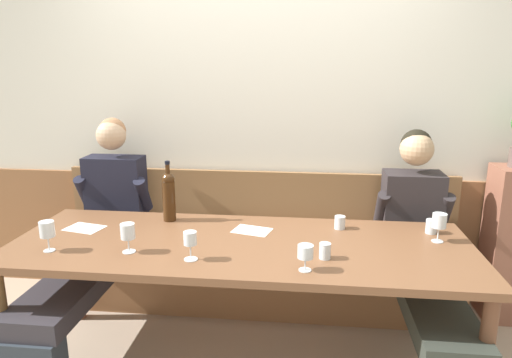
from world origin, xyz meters
TOP-DOWN VIEW (x-y plane):
  - room_wall_back at (0.00, 1.09)m, footprint 6.80×0.08m
  - wood_wainscot_panel at (0.00, 1.04)m, footprint 6.80×0.03m
  - wall_bench at (0.00, 0.83)m, footprint 2.77×0.42m
  - dining_table at (0.00, 0.14)m, footprint 2.47×0.89m
  - person_center_left_seat at (-0.98, 0.45)m, footprint 0.50×1.30m
  - person_right_seat at (1.03, 0.47)m, footprint 0.47×1.31m
  - wine_bottle_amber_mid at (-0.48, 0.44)m, footprint 0.08×0.08m
  - wine_glass_center_front at (1.05, 0.27)m, footprint 0.08×0.08m
  - wine_glass_center_rear at (0.35, -0.17)m, footprint 0.07×0.07m
  - wine_glass_mid_right at (-0.55, -0.06)m, footprint 0.07×0.07m
  - wine_glass_near_bucket at (-0.21, -0.11)m, footprint 0.07×0.07m
  - wine_glass_left_end at (-0.96, -0.09)m, footprint 0.07×0.07m
  - water_tumbler_left at (1.05, 0.39)m, footprint 0.06×0.06m
  - water_tumbler_right at (0.44, -0.03)m, footprint 0.06×0.06m
  - water_tumbler_center at (0.54, 0.41)m, footprint 0.06×0.06m
  - tasting_sheet_left_guest at (-0.94, 0.25)m, footprint 0.24×0.19m
  - tasting_sheet_right_guest at (0.04, 0.32)m, footprint 0.24×0.20m
  - corner_pedestal at (1.68, 0.86)m, footprint 0.28×0.28m

SIDE VIEW (x-z plane):
  - wall_bench at x=0.00m, z-range -0.19..0.75m
  - wood_wainscot_panel at x=0.00m, z-range 0.00..0.90m
  - corner_pedestal at x=1.68m, z-range 0.00..1.04m
  - person_center_left_seat at x=-0.98m, z-range -0.03..1.29m
  - person_right_seat at x=1.03m, z-range -0.01..1.27m
  - dining_table at x=0.00m, z-range 0.30..1.05m
  - tasting_sheet_left_guest at x=-0.94m, z-range 0.75..0.75m
  - tasting_sheet_right_guest at x=0.04m, z-range 0.75..0.75m
  - water_tumbler_center at x=0.54m, z-range 0.75..0.83m
  - water_tumbler_right at x=0.44m, z-range 0.75..0.83m
  - water_tumbler_left at x=1.05m, z-range 0.75..0.83m
  - wine_glass_center_rear at x=0.35m, z-range 0.77..0.90m
  - wine_glass_near_bucket at x=-0.21m, z-range 0.78..0.92m
  - wine_glass_mid_right at x=-0.55m, z-range 0.78..0.93m
  - wine_glass_left_end at x=-0.96m, z-range 0.78..0.94m
  - wine_glass_center_front at x=1.05m, z-range 0.78..0.94m
  - wine_bottle_amber_mid at x=-0.48m, z-range 0.73..1.10m
  - room_wall_back at x=0.00m, z-range 0.00..2.80m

